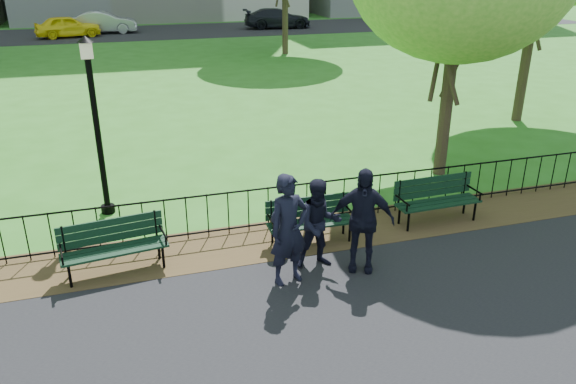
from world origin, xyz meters
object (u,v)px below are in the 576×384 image
object	(u,v)px
park_bench_right_a	(436,195)
person_left	(289,230)
taxi	(68,26)
sedan_dark	(277,18)
person_right	(362,220)
sedan_silver	(103,22)
park_bench_main	(298,217)
park_bench_left_a	(113,241)
person_mid	(320,224)
lamppost	(96,122)

from	to	relation	value
park_bench_right_a	person_left	xyz separation A→B (m)	(-3.54, -1.34, 0.38)
taxi	sedan_dark	world-z (taller)	sedan_dark
person_right	sedan_silver	xyz separation A→B (m)	(-4.03, 35.25, -0.17)
park_bench_main	person_left	size ratio (longest dim) A/B	0.88
park_bench_left_a	person_right	distance (m)	4.24
taxi	sedan_dark	distance (m)	14.88
park_bench_right_a	person_left	bearing A→B (deg)	-160.78
park_bench_right_a	person_mid	xyz separation A→B (m)	(-2.89, -1.02, 0.24)
park_bench_left_a	lamppost	world-z (taller)	lamppost
person_mid	sedan_silver	size ratio (longest dim) A/B	0.35
lamppost	person_right	xyz separation A→B (m)	(4.16, -3.72, -1.06)
taxi	sedan_dark	bearing A→B (deg)	-99.25
person_mid	park_bench_main	bearing A→B (deg)	100.95
park_bench_left_a	taxi	size ratio (longest dim) A/B	0.43
person_mid	sedan_silver	bearing A→B (deg)	99.17
person_left	lamppost	bearing A→B (deg)	112.87
park_bench_main	taxi	bearing A→B (deg)	101.08
park_bench_main	person_left	world-z (taller)	person_left
person_mid	person_right	xyz separation A→B (m)	(0.65, -0.29, 0.12)
person_mid	lamppost	bearing A→B (deg)	139.38
park_bench_left_a	sedan_dark	distance (m)	35.68
lamppost	sedan_silver	xyz separation A→B (m)	(0.13, 31.53, -1.23)
person_left	person_mid	distance (m)	0.74
lamppost	person_right	bearing A→B (deg)	-41.76
person_right	sedan_dark	size ratio (longest dim) A/B	0.37
park_bench_main	taxi	xyz separation A→B (m)	(-5.57, 32.50, 0.14)
park_bench_main	person_right	xyz separation A→B (m)	(0.76, -1.16, 0.36)
lamppost	taxi	xyz separation A→B (m)	(-2.17, 29.94, -1.27)
lamppost	person_mid	xyz separation A→B (m)	(3.51, -3.42, -1.18)
park_bench_left_a	person_mid	distance (m)	3.53
park_bench_right_a	taxi	world-z (taller)	taxi
lamppost	person_left	world-z (taller)	lamppost
park_bench_right_a	person_right	bearing A→B (deg)	-151.16
person_left	person_right	xyz separation A→B (m)	(1.30, 0.03, -0.02)
lamppost	sedan_dark	xyz separation A→B (m)	(12.68, 30.86, -1.26)
taxi	person_mid	bearing A→B (deg)	176.88
person_right	sedan_silver	size ratio (longest dim) A/B	0.41
lamppost	person_right	world-z (taller)	lamppost
person_mid	taxi	distance (m)	33.85
sedan_silver	person_left	bearing A→B (deg)	-171.08
person_left	sedan_silver	world-z (taller)	person_left
person_left	person_mid	size ratio (longest dim) A/B	1.17
sedan_silver	person_mid	bearing A→B (deg)	-169.98
park_bench_left_a	sedan_silver	bearing A→B (deg)	82.66
lamppost	sedan_dark	size ratio (longest dim) A/B	0.73
person_left	taxi	xyz separation A→B (m)	(-5.03, 33.69, -0.23)
park_bench_main	person_left	distance (m)	1.36
park_bench_left_a	park_bench_right_a	size ratio (longest dim) A/B	1.02
person_mid	person_right	bearing A→B (deg)	-20.65
park_bench_main	park_bench_right_a	bearing A→B (deg)	4.36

